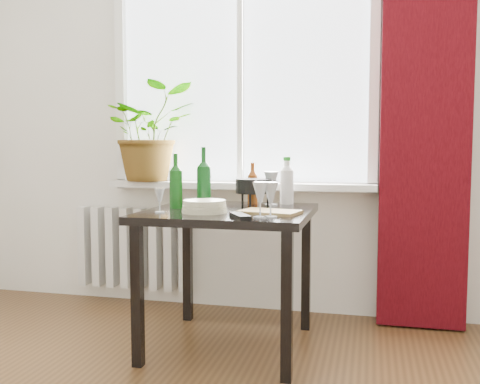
% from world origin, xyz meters
% --- Properties ---
extents(window, '(1.72, 0.08, 1.62)m').
position_xyz_m(window, '(0.00, 2.22, 1.60)').
color(window, white).
rests_on(window, ground).
extents(windowsill, '(1.72, 0.20, 0.04)m').
position_xyz_m(windowsill, '(0.00, 2.15, 0.82)').
color(windowsill, white).
rests_on(windowsill, ground).
extents(curtain, '(0.50, 0.12, 2.56)m').
position_xyz_m(curtain, '(1.12, 2.12, 1.30)').
color(curtain, '#340409').
rests_on(curtain, ground).
extents(radiator, '(0.80, 0.10, 0.55)m').
position_xyz_m(radiator, '(-0.75, 2.18, 0.38)').
color(radiator, silver).
rests_on(radiator, ground).
extents(table, '(0.85, 0.85, 0.74)m').
position_xyz_m(table, '(0.10, 1.55, 0.65)').
color(table, black).
rests_on(table, ground).
extents(potted_plant, '(0.76, 0.73, 0.64)m').
position_xyz_m(potted_plant, '(-0.60, 2.15, 1.17)').
color(potted_plant, '#286F1D').
rests_on(potted_plant, windowsill).
extents(wine_bottle_left, '(0.09, 0.09, 0.30)m').
position_xyz_m(wine_bottle_left, '(-0.20, 1.54, 0.89)').
color(wine_bottle_left, '#0C430E').
rests_on(wine_bottle_left, table).
extents(wine_bottle_right, '(0.09, 0.09, 0.33)m').
position_xyz_m(wine_bottle_right, '(-0.07, 1.63, 0.91)').
color(wine_bottle_right, '#0C3F12').
rests_on(wine_bottle_right, table).
extents(bottle_amber, '(0.06, 0.06, 0.24)m').
position_xyz_m(bottle_amber, '(0.16, 1.85, 0.86)').
color(bottle_amber, '#70310C').
rests_on(bottle_amber, table).
extents(cleaning_bottle, '(0.08, 0.08, 0.27)m').
position_xyz_m(cleaning_bottle, '(0.35, 1.90, 0.88)').
color(cleaning_bottle, silver).
rests_on(cleaning_bottle, table).
extents(wineglass_front_right, '(0.08, 0.08, 0.17)m').
position_xyz_m(wineglass_front_right, '(0.33, 1.26, 0.83)').
color(wineglass_front_right, silver).
rests_on(wineglass_front_right, table).
extents(wineglass_far_right, '(0.09, 0.09, 0.17)m').
position_xyz_m(wineglass_far_right, '(0.37, 1.28, 0.83)').
color(wineglass_far_right, silver).
rests_on(wineglass_far_right, table).
extents(wineglass_back_center, '(0.09, 0.09, 0.20)m').
position_xyz_m(wineglass_back_center, '(0.28, 1.80, 0.84)').
color(wineglass_back_center, silver).
rests_on(wineglass_back_center, table).
extents(wineglass_back_left, '(0.09, 0.09, 0.17)m').
position_xyz_m(wineglass_back_left, '(-0.11, 1.79, 0.83)').
color(wineglass_back_left, silver).
rests_on(wineglass_back_left, table).
extents(wineglass_front_left, '(0.06, 0.06, 0.13)m').
position_xyz_m(wineglass_front_left, '(-0.20, 1.33, 0.80)').
color(wineglass_front_left, silver).
rests_on(wineglass_front_left, table).
extents(plate_stack, '(0.30, 0.30, 0.06)m').
position_xyz_m(plate_stack, '(0.01, 1.39, 0.77)').
color(plate_stack, beige).
rests_on(plate_stack, table).
extents(fondue_pot, '(0.28, 0.26, 0.15)m').
position_xyz_m(fondue_pot, '(0.19, 1.72, 0.82)').
color(fondue_pot, black).
rests_on(fondue_pot, table).
extents(tv_remote, '(0.14, 0.19, 0.02)m').
position_xyz_m(tv_remote, '(0.24, 1.23, 0.75)').
color(tv_remote, black).
rests_on(tv_remote, table).
extents(cutting_board, '(0.32, 0.24, 0.02)m').
position_xyz_m(cutting_board, '(0.34, 1.43, 0.75)').
color(cutting_board, olive).
rests_on(cutting_board, table).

